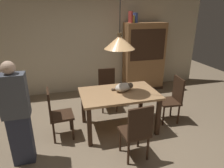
# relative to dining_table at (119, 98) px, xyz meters

# --- Properties ---
(ground) EXTENTS (10.00, 10.00, 0.00)m
(ground) POSITION_rel_dining_table_xyz_m (-0.13, -0.50, -0.65)
(ground) COLOR #847056
(back_wall) EXTENTS (6.40, 0.10, 2.90)m
(back_wall) POSITION_rel_dining_table_xyz_m (-0.13, 2.15, 0.80)
(back_wall) COLOR beige
(back_wall) RESTS_ON ground
(dining_table) EXTENTS (1.40, 0.90, 0.75)m
(dining_table) POSITION_rel_dining_table_xyz_m (0.00, 0.00, 0.00)
(dining_table) COLOR tan
(dining_table) RESTS_ON ground
(chair_near_front) EXTENTS (0.43, 0.43, 0.93)m
(chair_near_front) POSITION_rel_dining_table_xyz_m (0.01, -0.88, -0.14)
(chair_near_front) COLOR #382316
(chair_near_front) RESTS_ON ground
(chair_right_side) EXTENTS (0.43, 0.43, 0.93)m
(chair_right_side) POSITION_rel_dining_table_xyz_m (1.13, -0.01, -0.14)
(chair_right_side) COLOR #382316
(chair_right_side) RESTS_ON ground
(chair_far_back) EXTENTS (0.42, 0.42, 0.93)m
(chair_far_back) POSITION_rel_dining_table_xyz_m (0.00, 0.88, -0.14)
(chair_far_back) COLOR #382316
(chair_far_back) RESTS_ON ground
(chair_left_side) EXTENTS (0.43, 0.43, 0.93)m
(chair_left_side) POSITION_rel_dining_table_xyz_m (-1.13, -0.01, -0.14)
(chair_left_side) COLOR #382316
(chair_left_side) RESTS_ON ground
(cat_sleeping) EXTENTS (0.41, 0.33, 0.16)m
(cat_sleeping) POSITION_rel_dining_table_xyz_m (0.11, 0.05, 0.18)
(cat_sleeping) COLOR beige
(cat_sleeping) RESTS_ON dining_table
(pendant_lamp) EXTENTS (0.52, 0.52, 1.30)m
(pendant_lamp) POSITION_rel_dining_table_xyz_m (0.00, 0.00, 1.01)
(pendant_lamp) COLOR #E0A86B
(hutch_bookcase) EXTENTS (1.12, 0.45, 1.85)m
(hutch_bookcase) POSITION_rel_dining_table_xyz_m (1.28, 1.82, 0.24)
(hutch_bookcase) COLOR olive
(hutch_bookcase) RESTS_ON ground
(book_red_tall) EXTENTS (0.04, 0.22, 0.28)m
(book_red_tall) POSITION_rel_dining_table_xyz_m (0.85, 1.82, 1.34)
(book_red_tall) COLOR #B73833
(book_red_tall) RESTS_ON hutch_bookcase
(book_yellow_short) EXTENTS (0.04, 0.20, 0.18)m
(book_yellow_short) POSITION_rel_dining_table_xyz_m (0.91, 1.82, 1.29)
(book_yellow_short) COLOR gold
(book_yellow_short) RESTS_ON hutch_bookcase
(book_blue_wide) EXTENTS (0.06, 0.24, 0.24)m
(book_blue_wide) POSITION_rel_dining_table_xyz_m (0.97, 1.82, 1.32)
(book_blue_wide) COLOR #384C93
(book_blue_wide) RESTS_ON hutch_bookcase
(person_standing) EXTENTS (0.36, 0.22, 1.56)m
(person_standing) POSITION_rel_dining_table_xyz_m (-1.63, -0.48, 0.14)
(person_standing) COLOR #2D3347
(person_standing) RESTS_ON ground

